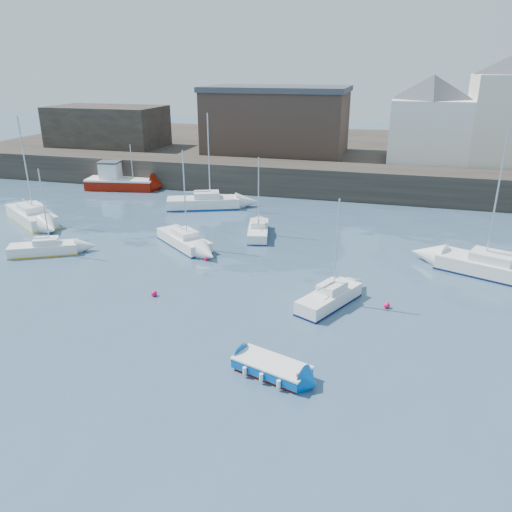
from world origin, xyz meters
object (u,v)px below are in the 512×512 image
(blue_dinghy, at_px, (272,368))
(buoy_far, at_px, (207,260))
(sailboat_a, at_px, (44,248))
(sailboat_f, at_px, (258,231))
(sailboat_b, at_px, (184,240))
(buoy_near, at_px, (154,296))
(sailboat_e, at_px, (31,215))
(fishing_boat, at_px, (119,181))
(sailboat_d, at_px, (495,268))
(sailboat_h, at_px, (204,202))
(sailboat_c, at_px, (329,298))
(buoy_mid, at_px, (387,308))

(blue_dinghy, relative_size, buoy_far, 10.50)
(sailboat_a, height_order, sailboat_f, sailboat_f)
(blue_dinghy, xyz_separation_m, sailboat_b, (-10.29, 14.43, 0.11))
(buoy_near, bearing_deg, sailboat_e, 147.57)
(fishing_boat, bearing_deg, buoy_far, -46.19)
(sailboat_e, xyz_separation_m, buoy_near, (16.80, -10.67, -0.58))
(sailboat_d, xyz_separation_m, sailboat_h, (-23.88, 10.30, 0.01))
(sailboat_c, height_order, sailboat_e, sailboat_e)
(blue_dinghy, bearing_deg, sailboat_h, 117.13)
(sailboat_e, distance_m, buoy_far, 18.31)
(blue_dinghy, relative_size, buoy_near, 10.39)
(sailboat_b, height_order, sailboat_h, sailboat_h)
(fishing_boat, xyz_separation_m, sailboat_b, (14.04, -15.08, -0.47))
(blue_dinghy, bearing_deg, fishing_boat, 129.51)
(sailboat_a, bearing_deg, sailboat_b, 25.52)
(fishing_boat, distance_m, sailboat_b, 20.61)
(sailboat_h, bearing_deg, buoy_far, -68.21)
(sailboat_d, distance_m, sailboat_e, 36.64)
(fishing_boat, height_order, buoy_near, fishing_boat)
(buoy_mid, relative_size, buoy_far, 1.01)
(fishing_boat, relative_size, sailboat_h, 0.88)
(sailboat_c, bearing_deg, fishing_boat, 139.51)
(buoy_mid, bearing_deg, sailboat_d, 44.58)
(sailboat_b, xyz_separation_m, sailboat_h, (-2.37, 10.27, 0.10))
(sailboat_h, bearing_deg, sailboat_e, -147.36)
(sailboat_h, bearing_deg, sailboat_c, -50.59)
(sailboat_e, bearing_deg, sailboat_d, -3.40)
(sailboat_c, relative_size, buoy_far, 17.33)
(sailboat_a, distance_m, buoy_mid, 24.05)
(blue_dinghy, xyz_separation_m, sailboat_f, (-5.54, 18.18, 0.07))
(buoy_near, bearing_deg, sailboat_a, 158.33)
(blue_dinghy, xyz_separation_m, sailboat_h, (-12.66, 24.70, 0.20))
(blue_dinghy, height_order, sailboat_h, sailboat_h)
(sailboat_c, relative_size, sailboat_h, 0.70)
(sailboat_c, height_order, buoy_near, sailboat_c)
(sailboat_d, bearing_deg, sailboat_b, 179.91)
(blue_dinghy, height_order, sailboat_d, sailboat_d)
(sailboat_c, height_order, buoy_far, sailboat_c)
(sailboat_d, height_order, buoy_far, sailboat_d)
(sailboat_b, xyz_separation_m, sailboat_d, (21.52, -0.03, 0.09))
(sailboat_a, distance_m, sailboat_c, 20.97)
(sailboat_a, relative_size, sailboat_c, 1.00)
(blue_dinghy, distance_m, sailboat_d, 18.26)
(sailboat_e, xyz_separation_m, sailboat_f, (19.81, 1.61, -0.15))
(sailboat_a, bearing_deg, sailboat_h, 65.60)
(sailboat_c, xyz_separation_m, sailboat_d, (9.69, 6.97, 0.09))
(sailboat_d, relative_size, sailboat_h, 1.06)
(blue_dinghy, height_order, sailboat_c, sailboat_c)
(fishing_boat, relative_size, sailboat_d, 0.83)
(sailboat_c, bearing_deg, sailboat_d, 35.73)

